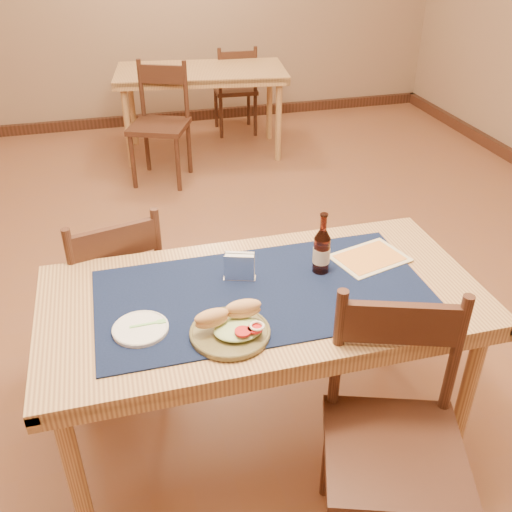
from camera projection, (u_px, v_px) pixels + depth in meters
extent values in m
cube|color=brown|center=(223.00, 324.00, 3.13)|extent=(6.00, 7.00, 0.02)
cylinder|color=tan|center=(76.00, 479.00, 1.86)|extent=(0.06, 0.06, 0.71)
cylinder|color=tan|center=(466.00, 396.00, 2.18)|extent=(0.06, 0.06, 0.71)
cylinder|color=tan|center=(77.00, 353.00, 2.39)|extent=(0.06, 0.06, 0.71)
cylinder|color=tan|center=(391.00, 301.00, 2.70)|extent=(0.06, 0.06, 0.71)
cube|color=tan|center=(263.00, 298.00, 2.09)|extent=(1.60, 0.80, 0.04)
cube|color=#10193A|center=(263.00, 293.00, 2.08)|extent=(1.20, 0.60, 0.01)
cube|color=#432417|center=(154.00, 119.00, 5.96)|extent=(6.00, 0.06, 0.10)
cylinder|color=tan|center=(128.00, 127.00, 4.81)|extent=(0.05, 0.05, 0.71)
cylinder|color=tan|center=(279.00, 121.00, 4.94)|extent=(0.05, 0.05, 0.71)
cylinder|color=tan|center=(132.00, 107.00, 5.28)|extent=(0.05, 0.05, 0.71)
cylinder|color=tan|center=(269.00, 102.00, 5.42)|extent=(0.05, 0.05, 0.71)
cube|color=tan|center=(201.00, 71.00, 4.92)|extent=(1.53, 0.92, 0.04)
cylinder|color=#432417|center=(142.00, 298.00, 2.95)|extent=(0.04, 0.04, 0.45)
cylinder|color=#432417|center=(72.00, 318.00, 2.80)|extent=(0.04, 0.04, 0.45)
cylinder|color=#432417|center=(167.00, 337.00, 2.68)|extent=(0.04, 0.04, 0.45)
cylinder|color=#432417|center=(91.00, 362.00, 2.54)|extent=(0.04, 0.04, 0.45)
cube|color=#432417|center=(112.00, 289.00, 2.63)|extent=(0.50, 0.50, 0.04)
cube|color=#432417|center=(114.00, 243.00, 2.30)|extent=(0.35, 0.11, 0.14)
cylinder|color=#432417|center=(159.00, 256.00, 2.44)|extent=(0.04, 0.04, 0.46)
cylinder|color=#432417|center=(75.00, 279.00, 2.29)|extent=(0.04, 0.04, 0.46)
cylinder|color=#432417|center=(328.00, 452.00, 2.10)|extent=(0.04, 0.04, 0.47)
cylinder|color=#432417|center=(431.00, 458.00, 2.08)|extent=(0.04, 0.04, 0.47)
cube|color=#432417|center=(394.00, 454.00, 1.81)|extent=(0.56, 0.56, 0.04)
cube|color=#432417|center=(401.00, 324.00, 1.78)|extent=(0.37, 0.15, 0.15)
cylinder|color=#432417|center=(337.00, 351.00, 1.86)|extent=(0.04, 0.04, 0.48)
cylinder|color=#432417|center=(455.00, 357.00, 1.84)|extent=(0.04, 0.04, 0.48)
cylinder|color=#432417|center=(133.00, 161.00, 4.50)|extent=(0.04, 0.04, 0.46)
cylinder|color=#432417|center=(178.00, 164.00, 4.46)|extent=(0.04, 0.04, 0.46)
cylinder|color=#432417|center=(147.00, 145.00, 4.81)|extent=(0.04, 0.04, 0.46)
cylinder|color=#432417|center=(189.00, 147.00, 4.77)|extent=(0.04, 0.04, 0.46)
cube|color=#432417|center=(159.00, 126.00, 4.52)|extent=(0.56, 0.56, 0.04)
cube|color=#432417|center=(162.00, 74.00, 4.49)|extent=(0.35, 0.17, 0.14)
cylinder|color=#432417|center=(141.00, 89.00, 4.58)|extent=(0.04, 0.04, 0.47)
cylinder|color=#432417|center=(186.00, 91.00, 4.53)|extent=(0.04, 0.04, 0.47)
cylinder|color=#432417|center=(249.00, 104.00, 5.84)|extent=(0.03, 0.03, 0.42)
cylinder|color=#432417|center=(216.00, 107.00, 5.78)|extent=(0.03, 0.03, 0.42)
cylinder|color=#432417|center=(255.00, 115.00, 5.56)|extent=(0.03, 0.03, 0.42)
cylinder|color=#432417|center=(221.00, 117.00, 5.50)|extent=(0.03, 0.03, 0.42)
cube|color=#432417|center=(235.00, 89.00, 5.56)|extent=(0.41, 0.41, 0.04)
cube|color=#432417|center=(238.00, 59.00, 5.24)|extent=(0.34, 0.05, 0.13)
cylinder|color=#432417|center=(255.00, 70.00, 5.33)|extent=(0.03, 0.03, 0.43)
cylinder|color=#432417|center=(220.00, 72.00, 5.27)|extent=(0.03, 0.03, 0.43)
cylinder|color=brown|center=(230.00, 333.00, 1.86)|extent=(0.27, 0.27, 0.02)
torus|color=brown|center=(230.00, 331.00, 1.86)|extent=(0.27, 0.27, 0.01)
ellipsoid|color=#C3E29B|center=(238.00, 329.00, 1.84)|extent=(0.16, 0.13, 0.03)
ellipsoid|color=tan|center=(212.00, 319.00, 1.83)|extent=(0.12, 0.07, 0.06)
ellipsoid|color=tan|center=(243.00, 309.00, 1.87)|extent=(0.12, 0.05, 0.07)
cylinder|color=red|center=(243.00, 332.00, 1.81)|extent=(0.05, 0.05, 0.01)
cylinder|color=red|center=(255.00, 329.00, 1.82)|extent=(0.05, 0.05, 0.01)
torus|color=white|center=(257.00, 326.00, 1.82)|extent=(0.05, 0.05, 0.01)
cylinder|color=white|center=(141.00, 329.00, 1.88)|extent=(0.19, 0.19, 0.01)
torus|color=white|center=(140.00, 327.00, 1.88)|extent=(0.19, 0.19, 0.01)
cube|color=#8CE37C|center=(143.00, 325.00, 1.89)|extent=(0.09, 0.01, 0.00)
cube|color=#8CE37C|center=(161.00, 321.00, 1.90)|extent=(0.03, 0.02, 0.00)
cylinder|color=#4E190E|center=(321.00, 255.00, 2.16)|extent=(0.06, 0.06, 0.14)
cone|color=#4E190E|center=(323.00, 234.00, 2.11)|extent=(0.06, 0.06, 0.04)
cylinder|color=#4E190E|center=(324.00, 223.00, 2.08)|extent=(0.02, 0.02, 0.06)
cylinder|color=#4E190E|center=(324.00, 215.00, 2.07)|extent=(0.03, 0.03, 0.01)
cylinder|color=beige|center=(321.00, 255.00, 2.16)|extent=(0.07, 0.07, 0.06)
cube|color=silver|center=(240.00, 278.00, 2.15)|extent=(0.13, 0.08, 0.00)
cube|color=silver|center=(239.00, 269.00, 2.10)|extent=(0.11, 0.04, 0.10)
cube|color=silver|center=(240.00, 263.00, 2.14)|extent=(0.11, 0.04, 0.10)
cube|color=white|center=(239.00, 267.00, 2.12)|extent=(0.11, 0.06, 0.09)
cube|color=#47B0E4|center=(239.00, 267.00, 2.10)|extent=(0.07, 0.03, 0.03)
cube|color=beige|center=(370.00, 258.00, 2.27)|extent=(0.33, 0.27, 0.00)
cube|color=orange|center=(370.00, 257.00, 2.27)|extent=(0.28, 0.23, 0.00)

